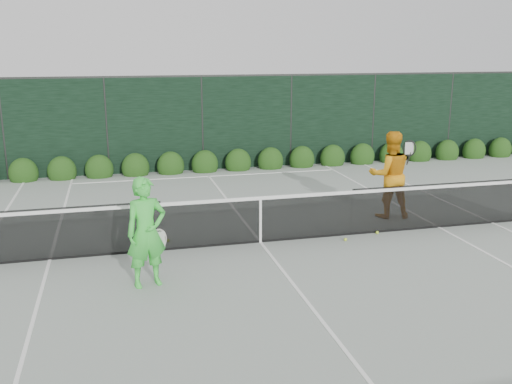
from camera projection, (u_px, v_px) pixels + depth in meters
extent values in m
plane|color=gray|center=(260.00, 242.00, 11.74)|extent=(80.00, 80.00, 0.00)
cube|color=black|center=(43.00, 235.00, 10.62)|extent=(4.40, 0.01, 1.02)
cube|color=black|center=(260.00, 220.00, 11.62)|extent=(4.00, 0.01, 0.96)
cube|color=black|center=(444.00, 205.00, 12.61)|extent=(4.40, 0.01, 1.02)
cube|color=white|center=(260.00, 198.00, 11.51)|extent=(12.80, 0.03, 0.07)
cube|color=black|center=(260.00, 241.00, 11.73)|extent=(12.80, 0.02, 0.04)
cube|color=white|center=(260.00, 221.00, 11.63)|extent=(0.05, 0.03, 0.91)
imported|color=#3FD843|center=(146.00, 232.00, 9.41)|extent=(0.77, 0.60, 1.86)
torus|color=beige|center=(158.00, 240.00, 9.60)|extent=(0.29, 0.12, 0.30)
cylinder|color=black|center=(159.00, 253.00, 9.66)|extent=(0.10, 0.03, 0.30)
imported|color=orange|center=(390.00, 175.00, 13.28)|extent=(1.10, 0.92, 2.04)
torus|color=black|center=(409.00, 148.00, 13.02)|extent=(0.29, 0.13, 0.30)
cylinder|color=black|center=(409.00, 159.00, 13.08)|extent=(0.10, 0.03, 0.30)
cube|color=white|center=(492.00, 223.00, 13.03)|extent=(0.06, 23.77, 0.01)
cube|color=white|center=(50.00, 260.00, 10.76)|extent=(0.06, 23.77, 0.01)
cube|color=white|center=(439.00, 227.00, 12.71)|extent=(0.06, 23.77, 0.01)
cube|color=white|center=(186.00, 147.00, 22.91)|extent=(11.03, 0.06, 0.01)
cube|color=white|center=(209.00, 176.00, 17.75)|extent=(8.23, 0.06, 0.01)
cube|color=white|center=(260.00, 242.00, 11.74)|extent=(0.06, 12.80, 0.01)
cube|color=black|center=(202.00, 124.00, 18.42)|extent=(32.00, 0.06, 3.00)
cube|color=#262826|center=(201.00, 76.00, 18.04)|extent=(32.00, 0.06, 0.06)
cylinder|color=#262826|center=(3.00, 130.00, 17.00)|extent=(0.08, 0.08, 3.00)
cylinder|color=#262826|center=(107.00, 127.00, 17.71)|extent=(0.08, 0.08, 3.00)
cylinder|color=#262826|center=(202.00, 124.00, 18.42)|extent=(0.08, 0.08, 3.00)
cylinder|color=#262826|center=(291.00, 121.00, 19.13)|extent=(0.08, 0.08, 3.00)
cylinder|color=#262826|center=(373.00, 119.00, 19.84)|extent=(0.08, 0.08, 3.00)
cylinder|color=#262826|center=(450.00, 116.00, 20.55)|extent=(0.08, 0.08, 3.00)
ellipsoid|color=#1A3C10|center=(24.00, 173.00, 17.10)|extent=(0.86, 0.65, 0.94)
ellipsoid|color=#1A3C10|center=(62.00, 171.00, 17.36)|extent=(0.86, 0.65, 0.94)
ellipsoid|color=#1A3C10|center=(99.00, 170.00, 17.62)|extent=(0.86, 0.65, 0.94)
ellipsoid|color=#1A3C10|center=(136.00, 168.00, 17.88)|extent=(0.86, 0.65, 0.94)
ellipsoid|color=#1A3C10|center=(171.00, 166.00, 18.14)|extent=(0.86, 0.65, 0.94)
ellipsoid|color=#1A3C10|center=(205.00, 164.00, 18.40)|extent=(0.86, 0.65, 0.94)
ellipsoid|color=#1A3C10|center=(238.00, 163.00, 18.66)|extent=(0.86, 0.65, 0.94)
ellipsoid|color=#1A3C10|center=(270.00, 161.00, 18.92)|extent=(0.86, 0.65, 0.94)
ellipsoid|color=#1A3C10|center=(302.00, 160.00, 19.18)|extent=(0.86, 0.65, 0.94)
ellipsoid|color=#1A3C10|center=(332.00, 158.00, 19.44)|extent=(0.86, 0.65, 0.94)
ellipsoid|color=#1A3C10|center=(362.00, 157.00, 19.70)|extent=(0.86, 0.65, 0.94)
ellipsoid|color=#1A3C10|center=(391.00, 155.00, 19.96)|extent=(0.86, 0.65, 0.94)
ellipsoid|color=#1A3C10|center=(420.00, 154.00, 20.22)|extent=(0.86, 0.65, 0.94)
ellipsoid|color=#1A3C10|center=(447.00, 153.00, 20.48)|extent=(0.86, 0.65, 0.94)
ellipsoid|color=#1A3C10|center=(474.00, 151.00, 20.74)|extent=(0.86, 0.65, 0.94)
ellipsoid|color=#1A3C10|center=(500.00, 150.00, 21.00)|extent=(0.86, 0.65, 0.94)
sphere|color=#BEE031|center=(377.00, 233.00, 12.26)|extent=(0.07, 0.07, 0.07)
sphere|color=#BEE031|center=(345.00, 239.00, 11.81)|extent=(0.07, 0.07, 0.07)
sphere|color=#BEE031|center=(168.00, 241.00, 11.75)|extent=(0.07, 0.07, 0.07)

